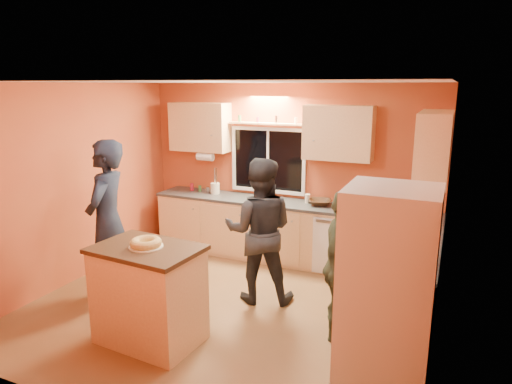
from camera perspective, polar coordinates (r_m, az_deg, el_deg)
The scene contains 14 objects.
ground at distance 5.57m, azimuth -3.57°, elevation -14.25°, with size 4.50×4.50×0.00m, color brown.
room_shell at distance 5.35m, azimuth -0.65°, elevation 2.98°, with size 4.54×4.04×2.61m.
back_counter at distance 6.83m, azimuth 3.04°, elevation -4.84°, with size 4.23×0.62×0.90m.
right_counter at distance 5.33m, azimuth 18.37°, elevation -10.91°, with size 0.62×1.84×0.90m.
refrigerator at distance 3.97m, azimuth 16.03°, elevation -12.21°, with size 0.72×0.70×1.80m, color silver.
island at distance 4.84m, azimuth -13.23°, elevation -12.29°, with size 1.10×0.79×1.02m.
bundt_pastry at distance 4.63m, azimuth -13.59°, elevation -6.19°, with size 0.31×0.31×0.09m, color #D5AF57.
person_left at distance 5.74m, azimuth -18.04°, elevation -3.51°, with size 0.72×0.47×1.96m, color black.
person_center at distance 5.45m, azimuth 0.43°, elevation -4.86°, with size 0.85×0.66×1.75m, color black.
person_right at distance 4.74m, azimuth 10.63°, elevation -9.11°, with size 0.92×0.38×1.58m, color #363E27.
mixing_bowl at distance 6.55m, azimuth 8.01°, elevation -1.28°, with size 0.33×0.33×0.08m, color black.
utensil_crock at distance 7.18m, azimuth -5.13°, elevation 0.45°, with size 0.14×0.14×0.17m, color #F0E9C9.
potted_plant at distance 4.81m, azimuth 19.20°, elevation -6.04°, with size 0.26×0.22×0.29m, color gray.
red_box at distance 5.55m, azimuth 19.90°, elevation -4.70°, with size 0.16×0.12×0.07m, color #B31B2F.
Camera 1 is at (2.29, -4.38, 2.58)m, focal length 32.00 mm.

